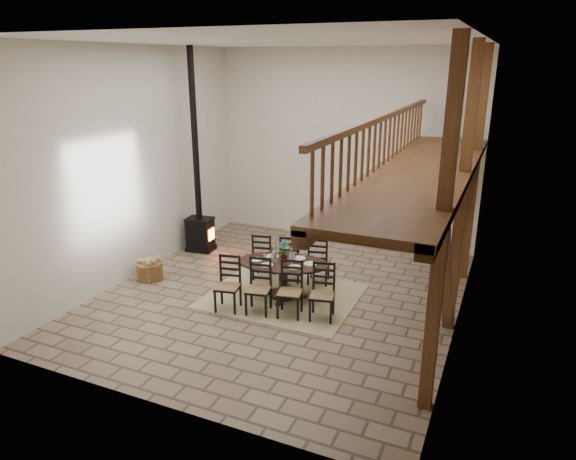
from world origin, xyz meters
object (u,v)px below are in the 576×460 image
at_px(dining_table, 282,280).
at_px(log_stack, 148,272).
at_px(wood_stove, 199,208).
at_px(log_basket, 149,270).

bearing_deg(dining_table, log_stack, 173.98).
bearing_deg(log_stack, wood_stove, 88.56).
height_order(wood_stove, log_stack, wood_stove).
relative_size(wood_stove, log_stack, 10.39).
distance_m(dining_table, log_stack, 3.17).
bearing_deg(log_basket, log_stack, -101.07).
xyz_separation_m(dining_table, log_stack, (-3.14, -0.33, -0.22)).
relative_size(dining_table, log_stack, 5.08).
height_order(dining_table, wood_stove, wood_stove).
bearing_deg(wood_stove, dining_table, -35.35).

